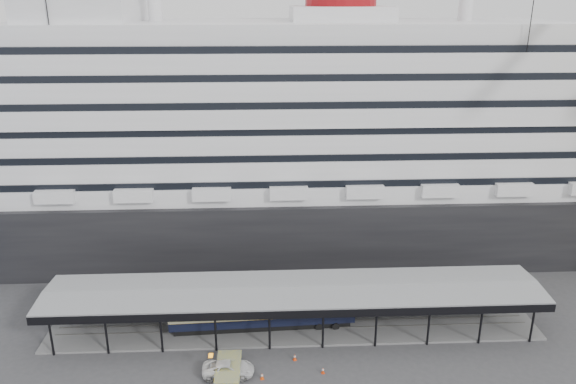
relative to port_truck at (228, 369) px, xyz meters
name	(u,v)px	position (x,y,z in m)	size (l,w,h in m)	color
ground	(297,353)	(7.14, 3.31, -0.73)	(200.00, 200.00, 0.00)	#38383B
cruise_ship	(285,122)	(7.19, 35.31, 17.62)	(130.00, 30.00, 43.90)	black
platform_canopy	(294,309)	(7.14, 8.31, 1.64)	(56.00, 9.18, 5.30)	slate
port_truck	(228,369)	(0.00, 0.00, 0.00)	(2.41, 5.24, 1.45)	silver
pullman_carriage	(262,309)	(3.49, 8.31, 1.80)	(21.16, 3.71, 20.67)	black
traffic_cone_left	(295,357)	(6.86, 2.12, -0.38)	(0.47, 0.47, 0.71)	#EE3F0D
traffic_cone_mid	(262,376)	(3.41, -0.83, -0.38)	(0.42, 0.42, 0.71)	#E5490C
traffic_cone_right	(323,370)	(9.60, -0.20, -0.39)	(0.43, 0.43, 0.69)	red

